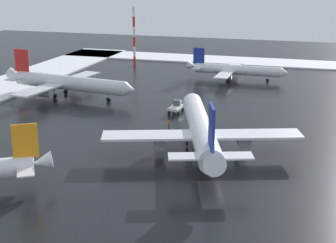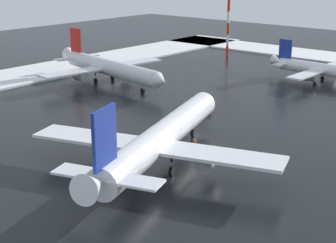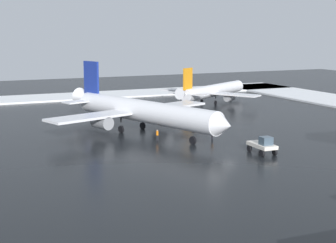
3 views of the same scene
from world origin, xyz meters
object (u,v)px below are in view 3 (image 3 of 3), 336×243
at_px(airplane_distant_tail, 213,91).
at_px(ground_crew_by_nose_gear, 157,134).
at_px(ground_crew_near_tug, 212,133).
at_px(airplane_parked_portside, 141,111).
at_px(pushback_tug, 263,145).

relative_size(airplane_distant_tail, ground_crew_by_nose_gear, 15.54).
bearing_deg(ground_crew_by_nose_gear, ground_crew_near_tug, 117.56).
xyz_separation_m(airplane_parked_portside, ground_crew_near_tug, (-9.59, -8.14, -2.73)).
distance_m(airplane_parked_portside, pushback_tug, 23.06).
relative_size(airplane_parked_portside, ground_crew_by_nose_gear, 21.42).
bearing_deg(pushback_tug, airplane_parked_portside, -153.22).
xyz_separation_m(airplane_parked_portside, ground_crew_by_nose_gear, (-6.89, -0.04, -2.73)).
xyz_separation_m(airplane_distant_tail, ground_crew_by_nose_gear, (-33.19, 28.20, -1.95)).
height_order(airplane_parked_portside, ground_crew_near_tug, airplane_parked_portside).
xyz_separation_m(airplane_distant_tail, ground_crew_near_tug, (-35.89, 20.11, -1.95)).
height_order(airplane_distant_tail, pushback_tug, airplane_distant_tail).
distance_m(airplane_distant_tail, ground_crew_near_tug, 41.18).
bearing_deg(ground_crew_near_tug, airplane_distant_tail, 37.15).
bearing_deg(ground_crew_near_tug, pushback_tug, -104.88).
distance_m(airplane_distant_tail, ground_crew_by_nose_gear, 43.60).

